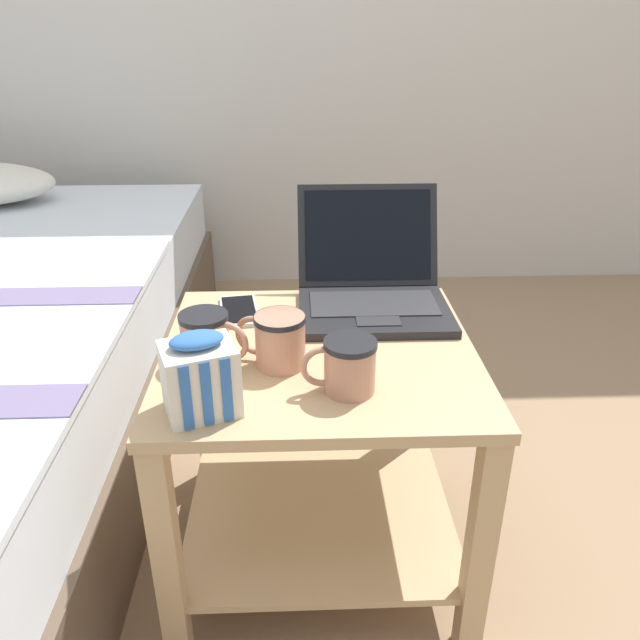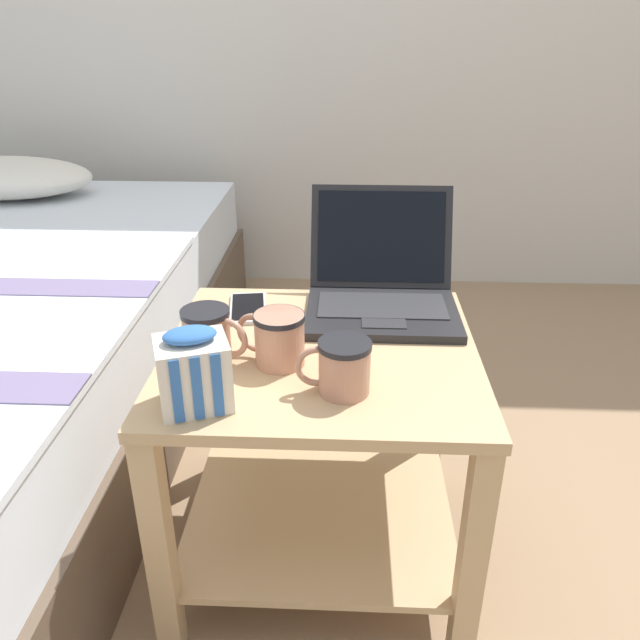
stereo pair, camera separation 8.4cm
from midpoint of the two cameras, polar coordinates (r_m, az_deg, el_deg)
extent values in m
plane|color=#937556|center=(1.49, -1.80, -20.13)|extent=(8.00, 8.00, 0.00)
cube|color=tan|center=(1.18, -2.13, -3.12)|extent=(0.59, 0.56, 0.02)
cube|color=tan|center=(1.40, -1.87, -16.51)|extent=(0.55, 0.52, 0.02)
cube|color=tan|center=(1.17, -15.95, -20.46)|extent=(0.04, 0.04, 0.49)
cube|color=tan|center=(1.17, 12.26, -20.02)|extent=(0.04, 0.04, 0.49)
cube|color=tan|center=(1.55, -11.99, -6.90)|extent=(0.04, 0.04, 0.49)
cube|color=tan|center=(1.55, 7.94, -6.57)|extent=(0.04, 0.04, 0.49)
cube|color=black|center=(1.30, 3.14, 0.76)|extent=(0.31, 0.23, 0.02)
cube|color=#2D2D30|center=(1.31, 3.09, 1.49)|extent=(0.27, 0.13, 0.00)
cube|color=#2D2D30|center=(1.24, 3.41, -0.07)|extent=(0.09, 0.05, 0.00)
cube|color=black|center=(1.41, 2.67, 7.72)|extent=(0.31, 0.10, 0.21)
cube|color=black|center=(1.41, 2.69, 7.75)|extent=(0.28, 0.08, 0.18)
cube|color=blue|center=(1.41, -0.21, 6.94)|extent=(0.05, 0.01, 0.02)
cube|color=yellow|center=(1.42, -1.22, 10.32)|extent=(0.03, 0.01, 0.03)
cube|color=blue|center=(1.42, 3.37, 6.80)|extent=(0.03, 0.01, 0.03)
cylinder|color=tan|center=(1.14, -12.58, -1.68)|extent=(0.09, 0.09, 0.09)
cylinder|color=black|center=(1.12, -12.78, 0.25)|extent=(0.09, 0.09, 0.01)
cylinder|color=black|center=(1.12, -12.74, -0.16)|extent=(0.08, 0.08, 0.01)
torus|color=tan|center=(1.11, -10.49, -1.98)|extent=(0.07, 0.04, 0.08)
cylinder|color=tan|center=(1.03, 0.39, -4.28)|extent=(0.09, 0.09, 0.09)
cylinder|color=black|center=(1.01, 0.40, -2.26)|extent=(0.09, 0.09, 0.01)
cylinder|color=black|center=(1.01, 0.40, -2.71)|extent=(0.08, 0.08, 0.01)
torus|color=tan|center=(1.02, -2.25, -4.33)|extent=(0.07, 0.02, 0.07)
cylinder|color=tan|center=(1.10, -5.84, -1.96)|extent=(0.09, 0.09, 0.10)
cylinder|color=black|center=(1.08, -5.95, 0.08)|extent=(0.09, 0.09, 0.01)
cylinder|color=black|center=(1.09, -5.93, -0.35)|extent=(0.08, 0.08, 0.01)
torus|color=tan|center=(1.12, -8.13, -1.47)|extent=(0.08, 0.04, 0.08)
cube|color=silver|center=(1.00, -13.31, -5.33)|extent=(0.14, 0.12, 0.11)
cube|color=#3366B2|center=(0.95, -14.63, -7.03)|extent=(0.02, 0.01, 0.11)
cube|color=#3366B2|center=(0.96, -12.82, -6.71)|extent=(0.02, 0.01, 0.11)
cube|color=#3366B2|center=(0.96, -11.03, -6.38)|extent=(0.02, 0.01, 0.11)
ellipsoid|color=#3366B2|center=(0.96, -13.72, -1.84)|extent=(0.10, 0.08, 0.02)
cube|color=#B7BABC|center=(1.33, -9.21, 0.78)|extent=(0.10, 0.16, 0.01)
cube|color=black|center=(1.33, -9.23, 0.98)|extent=(0.09, 0.14, 0.00)
camera|label=1|loc=(0.04, -92.19, -1.06)|focal=35.00mm
camera|label=2|loc=(0.04, 87.81, 1.06)|focal=35.00mm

